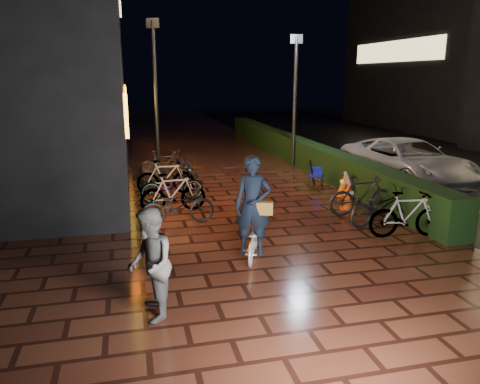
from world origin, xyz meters
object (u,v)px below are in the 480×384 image
object	(u,v)px
van	(407,161)
cyclist	(253,222)
traffic_barrier	(347,190)
bystander_person	(150,265)
cart_assembly	(316,173)

from	to	relation	value
van	cyclist	xyz separation A→B (m)	(-6.72, -5.28, 0.03)
van	traffic_barrier	xyz separation A→B (m)	(-3.04, -1.81, -0.37)
cyclist	bystander_person	bearing A→B (deg)	-137.42
van	traffic_barrier	distance (m)	3.55
van	traffic_barrier	bearing A→B (deg)	-154.82
traffic_barrier	cart_assembly	bearing A→B (deg)	95.28
bystander_person	cart_assembly	xyz separation A→B (m)	(5.55, 7.20, -0.36)
bystander_person	cart_assembly	size ratio (longest dim) A/B	1.80
bystander_person	van	world-z (taller)	bystander_person
traffic_barrier	cart_assembly	world-z (taller)	cart_assembly
traffic_barrier	cart_assembly	size ratio (longest dim) A/B	1.91
bystander_person	cart_assembly	bearing A→B (deg)	140.84
traffic_barrier	cart_assembly	xyz separation A→B (m)	(-0.17, 1.85, 0.11)
cyclist	cart_assembly	size ratio (longest dim) A/B	2.21
bystander_person	traffic_barrier	bearing A→B (deg)	131.54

